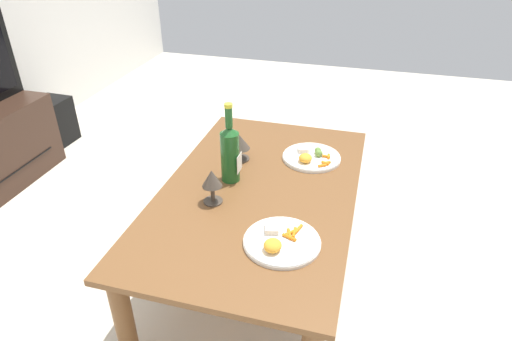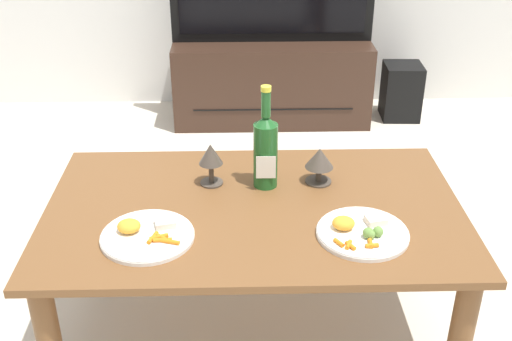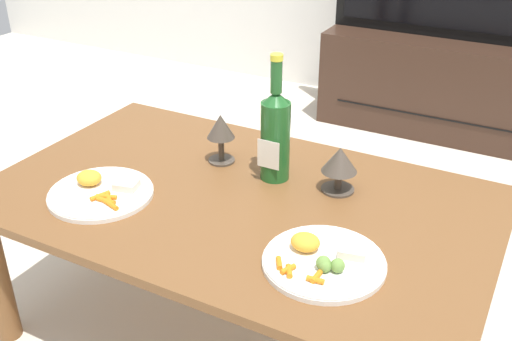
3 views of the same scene
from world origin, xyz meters
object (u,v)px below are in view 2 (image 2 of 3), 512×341
at_px(dinner_plate_left, 147,235).
at_px(goblet_left, 211,157).
at_px(tv_stand, 271,80).
at_px(dinner_plate_right, 362,232).
at_px(floor_speaker, 401,91).
at_px(goblet_right, 319,160).
at_px(wine_bottle, 266,148).
at_px(dining_table, 254,225).

bearing_deg(dinner_plate_left, goblet_left, 60.89).
height_order(tv_stand, dinner_plate_right, dinner_plate_right).
bearing_deg(floor_speaker, dinner_plate_right, -105.07).
bearing_deg(floor_speaker, goblet_right, -111.02).
height_order(wine_bottle, dinner_plate_right, wine_bottle).
distance_m(wine_bottle, dinner_plate_right, 0.43).
height_order(tv_stand, goblet_left, goblet_left).
xyz_separation_m(floor_speaker, dinner_plate_right, (-0.60, -1.92, 0.32)).
height_order(dining_table, goblet_left, goblet_left).
xyz_separation_m(tv_stand, wine_bottle, (-0.10, -1.63, 0.37)).
bearing_deg(goblet_right, dinner_plate_right, -74.22).
distance_m(floor_speaker, goblet_right, 1.79).
bearing_deg(dinner_plate_left, goblet_right, 30.65).
distance_m(dining_table, goblet_left, 0.27).
xyz_separation_m(tv_stand, floor_speaker, (0.76, -0.01, -0.07)).
distance_m(tv_stand, dinner_plate_right, 1.96).
height_order(wine_bottle, goblet_left, wine_bottle).
height_order(tv_stand, dinner_plate_left, dinner_plate_left).
height_order(tv_stand, goblet_right, goblet_right).
height_order(dining_table, goblet_right, goblet_right).
relative_size(tv_stand, dinner_plate_right, 4.11).
height_order(goblet_left, dinner_plate_right, goblet_left).
relative_size(floor_speaker, goblet_left, 2.23).
xyz_separation_m(dining_table, dinner_plate_right, (0.31, -0.17, 0.08)).
xyz_separation_m(goblet_left, dinner_plate_left, (-0.18, -0.32, -0.09)).
relative_size(wine_bottle, dinner_plate_left, 1.28).
bearing_deg(wine_bottle, goblet_left, 175.23).
relative_size(goblet_left, dinner_plate_right, 0.54).
xyz_separation_m(tv_stand, dinner_plate_right, (0.17, -1.94, 0.24)).
bearing_deg(tv_stand, goblet_right, -87.27).
bearing_deg(goblet_left, goblet_right, 0.00).
relative_size(goblet_left, dinner_plate_left, 0.53).
relative_size(dining_table, tv_stand, 1.18).
xyz_separation_m(dining_table, goblet_left, (-0.14, 0.15, 0.17)).
distance_m(dining_table, dinner_plate_left, 0.37).
xyz_separation_m(goblet_right, dinner_plate_right, (0.09, -0.32, -0.07)).
distance_m(tv_stand, goblet_left, 1.68).
bearing_deg(wine_bottle, dinner_plate_right, -48.47).
distance_m(wine_bottle, dinner_plate_left, 0.48).
relative_size(tv_stand, floor_speaker, 3.43).
distance_m(floor_speaker, wine_bottle, 1.89).
distance_m(dining_table, floor_speaker, 1.99).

